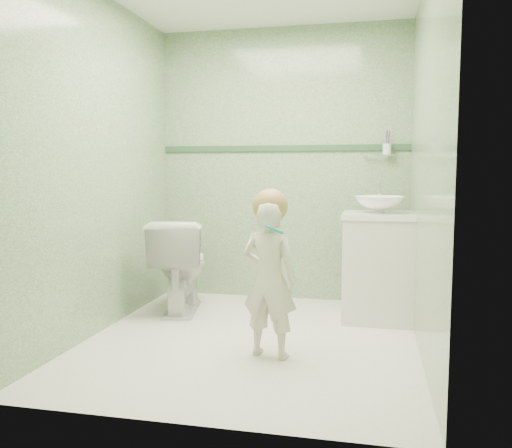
# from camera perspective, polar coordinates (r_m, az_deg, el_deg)

# --- Properties ---
(ground) EXTENTS (2.50, 2.50, 0.00)m
(ground) POSITION_cam_1_polar(r_m,az_deg,el_deg) (3.69, -0.51, -12.36)
(ground) COLOR silver
(ground) RESTS_ON ground
(room_shell) EXTENTS (2.50, 2.54, 2.40)m
(room_shell) POSITION_cam_1_polar(r_m,az_deg,el_deg) (3.51, -0.53, 6.60)
(room_shell) COLOR #6A8E65
(room_shell) RESTS_ON ground
(trim_stripe) EXTENTS (2.20, 0.02, 0.05)m
(trim_stripe) POSITION_cam_1_polar(r_m,az_deg,el_deg) (4.73, 2.85, 8.17)
(trim_stripe) COLOR #2D4F32
(trim_stripe) RESTS_ON room_shell
(vanity) EXTENTS (0.52, 0.50, 0.80)m
(vanity) POSITION_cam_1_polar(r_m,az_deg,el_deg) (4.19, 12.99, -4.69)
(vanity) COLOR silver
(vanity) RESTS_ON ground
(counter) EXTENTS (0.54, 0.52, 0.04)m
(counter) POSITION_cam_1_polar(r_m,az_deg,el_deg) (4.14, 13.11, 0.90)
(counter) COLOR white
(counter) RESTS_ON vanity
(basin) EXTENTS (0.37, 0.37, 0.13)m
(basin) POSITION_cam_1_polar(r_m,az_deg,el_deg) (4.13, 13.14, 2.07)
(basin) COLOR white
(basin) RESTS_ON counter
(faucet) EXTENTS (0.03, 0.13, 0.18)m
(faucet) POSITION_cam_1_polar(r_m,az_deg,el_deg) (4.31, 13.13, 3.28)
(faucet) COLOR silver
(faucet) RESTS_ON counter
(cup_holder) EXTENTS (0.26, 0.07, 0.21)m
(cup_holder) POSITION_cam_1_polar(r_m,az_deg,el_deg) (4.61, 13.85, 7.84)
(cup_holder) COLOR silver
(cup_holder) RESTS_ON room_shell
(toilet) EXTENTS (0.56, 0.81, 0.76)m
(toilet) POSITION_cam_1_polar(r_m,az_deg,el_deg) (4.39, -8.17, -4.39)
(toilet) COLOR white
(toilet) RESTS_ON ground
(toddler) EXTENTS (0.39, 0.29, 0.97)m
(toddler) POSITION_cam_1_polar(r_m,az_deg,el_deg) (3.26, 1.45, -6.00)
(toddler) COLOR beige
(toddler) RESTS_ON ground
(hair_cap) EXTENTS (0.22, 0.22, 0.22)m
(hair_cap) POSITION_cam_1_polar(r_m,az_deg,el_deg) (3.22, 1.56, 1.93)
(hair_cap) COLOR #A67A44
(hair_cap) RESTS_ON toddler
(teal_toothbrush) EXTENTS (0.11, 0.14, 0.08)m
(teal_toothbrush) POSITION_cam_1_polar(r_m,az_deg,el_deg) (3.07, 1.89, -0.52)
(teal_toothbrush) COLOR #07908A
(teal_toothbrush) RESTS_ON toddler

